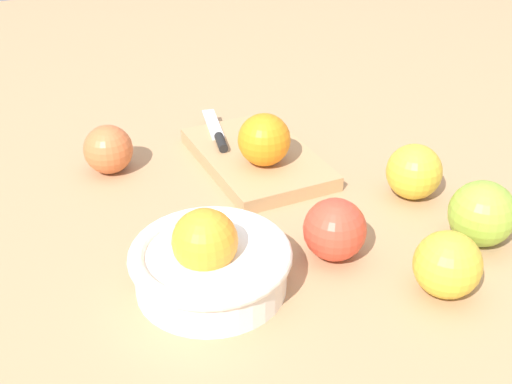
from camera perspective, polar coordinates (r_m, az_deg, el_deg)
name	(u,v)px	position (r m, az deg, el deg)	size (l,w,h in m)	color
ground_plane	(278,199)	(0.94, 1.89, -0.62)	(2.40, 2.40, 0.00)	tan
bowl	(210,262)	(0.76, -3.93, -5.89)	(0.18, 0.18, 0.10)	white
cutting_board	(257,158)	(1.02, 0.07, 2.87)	(0.25, 0.15, 0.02)	tan
orange_on_board	(264,140)	(0.97, 0.70, 4.44)	(0.08, 0.08, 0.08)	orange
knife	(218,134)	(1.06, -3.28, 4.90)	(0.16, 0.04, 0.01)	silver
apple_front_left	(482,214)	(0.88, 18.58, -1.74)	(0.08, 0.08, 0.08)	#8EB738
apple_front_left_2	(447,265)	(0.78, 15.89, -5.93)	(0.08, 0.08, 0.08)	gold
apple_front_left_3	(414,172)	(0.95, 13.23, 1.69)	(0.08, 0.08, 0.08)	gold
apple_back_right	(108,149)	(1.02, -12.39, 3.54)	(0.07, 0.07, 0.07)	#CC6638
apple_mid_left	(335,230)	(0.81, 6.68, -3.18)	(0.08, 0.08, 0.08)	#D6422D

